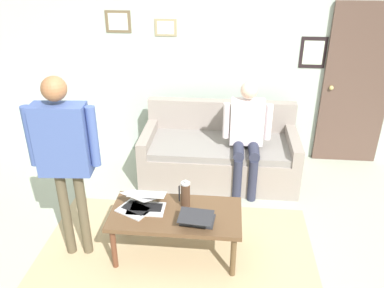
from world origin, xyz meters
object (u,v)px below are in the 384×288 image
at_px(laptop_left, 147,204).
at_px(laptop_center, 197,219).
at_px(person_standing, 64,149).
at_px(french_press, 185,194).
at_px(person_seated, 247,131).
at_px(interior_door, 356,87).
at_px(laptop_right, 136,204).
at_px(couch, 219,154).
at_px(coffee_table, 176,217).

xyz_separation_m(laptop_left, laptop_center, (-0.47, 0.18, -0.00)).
distance_m(laptop_left, person_standing, 0.88).
height_order(french_press, person_standing, person_standing).
height_order(person_standing, person_seated, person_standing).
bearing_deg(interior_door, laptop_center, 50.23).
bearing_deg(laptop_right, couch, -116.23).
bearing_deg(person_standing, interior_door, -144.06).
bearing_deg(laptop_center, person_seated, -108.22).
relative_size(laptop_left, person_standing, 0.20).
bearing_deg(laptop_left, laptop_center, 159.48).
xyz_separation_m(french_press, person_seated, (-0.57, -1.12, 0.14)).
distance_m(interior_door, laptop_right, 3.16).
bearing_deg(laptop_left, person_standing, 10.68).
bearing_deg(laptop_right, interior_door, -139.57).
bearing_deg(french_press, laptop_right, 11.24).
distance_m(interior_door, coffee_table, 2.94).
distance_m(french_press, person_seated, 1.26).
distance_m(couch, coffee_table, 1.50).
relative_size(person_standing, person_seated, 1.33).
distance_m(couch, laptop_right, 1.61).
height_order(french_press, person_seated, person_seated).
xyz_separation_m(person_standing, person_seated, (-1.56, -1.30, -0.37)).
relative_size(interior_door, person_seated, 1.60).
relative_size(laptop_center, french_press, 1.14).
relative_size(couch, laptop_right, 4.82).
relative_size(coffee_table, french_press, 4.22).
height_order(interior_door, coffee_table, interior_door).
height_order(coffee_table, person_standing, person_standing).
height_order(laptop_right, french_press, french_press).
xyz_separation_m(interior_door, laptop_center, (1.81, 2.18, -0.52)).
height_order(interior_door, laptop_left, interior_door).
bearing_deg(person_standing, french_press, -169.52).
height_order(coffee_table, laptop_left, laptop_left).
bearing_deg(laptop_center, coffee_table, -32.40).
distance_m(couch, person_seated, 0.57).
distance_m(laptop_center, person_seated, 1.45).
xyz_separation_m(laptop_center, person_standing, (1.11, -0.06, 0.59)).
distance_m(interior_door, laptop_center, 2.88).
xyz_separation_m(couch, laptop_center, (0.14, 1.59, 0.20)).
bearing_deg(person_seated, laptop_left, 52.04).
bearing_deg(laptop_center, laptop_left, -20.52).
distance_m(laptop_left, person_seated, 1.51).
relative_size(couch, person_standing, 1.08).
distance_m(laptop_center, person_standing, 1.26).
xyz_separation_m(laptop_right, french_press, (-0.44, -0.09, 0.08)).
relative_size(french_press, person_standing, 0.16).
bearing_deg(couch, laptop_left, 66.39).
height_order(interior_door, french_press, interior_door).
distance_m(french_press, person_standing, 1.12).
bearing_deg(laptop_left, laptop_right, 15.46).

